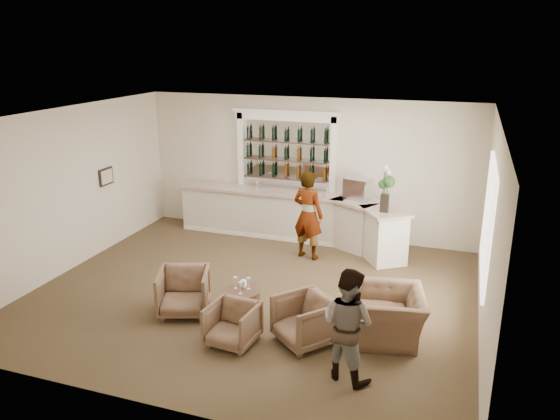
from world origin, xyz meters
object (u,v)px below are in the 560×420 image
object	(u,v)px
flower_vase	(386,186)
armchair_right	(305,320)
armchair_far	(390,315)
cocktail_table	(242,303)
guest	(347,324)
armchair_center	(232,324)
espresso_machine	(358,188)
bar_counter	(294,216)
sommelier	(308,215)
armchair_left	(184,292)

from	to	relation	value
flower_vase	armchair_right	bearing A→B (deg)	-99.74
armchair_far	flower_vase	distance (m)	3.34
armchair_right	flower_vase	size ratio (longest dim) A/B	0.86
armchair_right	flower_vase	distance (m)	3.91
cocktail_table	flower_vase	xyz separation A→B (m)	(1.88, 3.19, 1.44)
cocktail_table	guest	distance (m)	2.41
armchair_center	espresso_machine	size ratio (longest dim) A/B	1.36
guest	armchair_right	bearing A→B (deg)	-19.29
bar_counter	guest	bearing A→B (deg)	-64.73
espresso_machine	sommelier	bearing A→B (deg)	-114.90
guest	sommelier	bearing A→B (deg)	-45.84
bar_counter	cocktail_table	bearing A→B (deg)	-85.35
guest	cocktail_table	bearing A→B (deg)	-7.67
bar_counter	flower_vase	size ratio (longest dim) A/B	5.84
espresso_machine	flower_vase	distance (m)	1.09
armchair_left	armchair_center	distance (m)	1.37
bar_counter	armchair_far	bearing A→B (deg)	-53.16
bar_counter	espresso_machine	bearing A→B (deg)	1.52
cocktail_table	espresso_machine	size ratio (longest dim) A/B	1.18
armchair_left	armchair_far	bearing A→B (deg)	-14.47
flower_vase	armchair_left	bearing A→B (deg)	-130.44
armchair_right	flower_vase	world-z (taller)	flower_vase
bar_counter	sommelier	size ratio (longest dim) A/B	2.95
armchair_center	armchair_right	world-z (taller)	armchair_right
armchair_left	armchair_right	distance (m)	2.27
armchair_left	armchair_center	size ratio (longest dim) A/B	1.18
bar_counter	flower_vase	bearing A→B (deg)	-18.26
bar_counter	espresso_machine	size ratio (longest dim) A/B	10.60
armchair_left	armchair_center	bearing A→B (deg)	-48.93
bar_counter	armchair_far	xyz separation A→B (m)	(2.80, -3.74, -0.19)
armchair_left	armchair_far	world-z (taller)	armchair_left
bar_counter	armchair_right	world-z (taller)	bar_counter
sommelier	guest	world-z (taller)	sommelier
guest	armchair_far	distance (m)	1.43
guest	flower_vase	distance (m)	4.40
armchair_right	espresso_machine	size ratio (longest dim) A/B	1.55
espresso_machine	guest	bearing A→B (deg)	-64.41
sommelier	flower_vase	size ratio (longest dim) A/B	1.98
cocktail_table	bar_counter	bearing A→B (deg)	94.65
armchair_far	armchair_center	bearing A→B (deg)	-78.30
armchair_left	flower_vase	xyz separation A→B (m)	(2.88, 3.38, 1.30)
guest	armchair_right	size ratio (longest dim) A/B	1.96
guest	armchair_center	distance (m)	1.94
sommelier	armchair_right	world-z (taller)	sommelier
sommelier	espresso_machine	bearing A→B (deg)	-114.92
guest	armchair_left	bearing A→B (deg)	3.99
armchair_center	espresso_machine	world-z (taller)	espresso_machine
armchair_left	armchair_right	size ratio (longest dim) A/B	1.03
bar_counter	armchair_center	size ratio (longest dim) A/B	7.78
armchair_right	armchair_center	bearing A→B (deg)	-119.12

